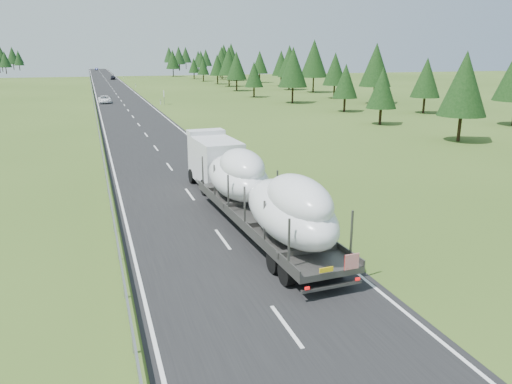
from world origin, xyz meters
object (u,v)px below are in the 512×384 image
object	(u,v)px
boat_truck	(251,184)
distant_van	(105,99)
distant_car_blue	(97,69)
distant_car_dark	(113,78)
highway_sign	(164,95)

from	to	relation	value
boat_truck	distant_van	world-z (taller)	boat_truck
distant_van	distant_car_blue	size ratio (longest dim) A/B	1.21
boat_truck	distant_car_dark	size ratio (longest dim) A/B	4.98
boat_truck	distant_car_blue	distance (m)	264.15
boat_truck	distant_car_dark	bearing A→B (deg)	89.86
distant_car_dark	highway_sign	bearing A→B (deg)	-84.13
distant_van	distant_car_dark	xyz separation A→B (m)	(5.80, 87.90, 0.02)
boat_truck	highway_sign	bearing A→B (deg)	85.81
highway_sign	distant_van	bearing A→B (deg)	149.37
boat_truck	distant_van	distance (m)	75.53
highway_sign	boat_truck	xyz separation A→B (m)	(-5.06, -69.13, 0.54)
distant_van	distant_car_dark	distance (m)	88.10
highway_sign	boat_truck	world-z (taller)	boat_truck
highway_sign	distant_car_blue	world-z (taller)	highway_sign
highway_sign	distant_van	distance (m)	12.20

